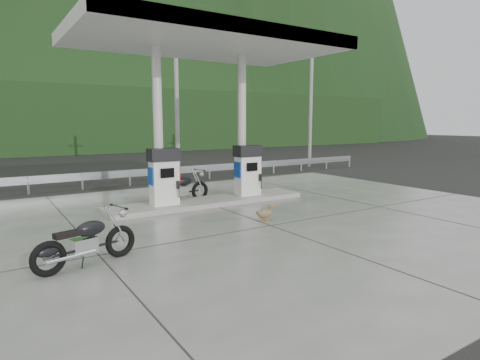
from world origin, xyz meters
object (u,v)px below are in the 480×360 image
motorcycle_left (86,242)px  motorcycle_right (182,189)px  duck (265,214)px  gas_pump_right (248,170)px  gas_pump_left (164,177)px

motorcycle_left → motorcycle_right: (4.15, 4.66, 0.01)m
motorcycle_right → duck: (0.87, -3.65, -0.28)m
gas_pump_right → motorcycle_right: size_ratio=0.88×
motorcycle_right → duck: motorcycle_right is taller
gas_pump_left → motorcycle_left: size_ratio=0.91×
motorcycle_left → duck: bearing=-3.6°
gas_pump_left → motorcycle_right: (0.91, 0.67, -0.57)m
gas_pump_left → motorcycle_right: bearing=36.3°
gas_pump_right → motorcycle_right: (-2.29, 0.67, -0.57)m
duck → gas_pump_left: bearing=123.4°
gas_pump_right → motorcycle_left: size_ratio=0.91×
motorcycle_right → gas_pump_right: bearing=-24.7°
motorcycle_right → motorcycle_left: bearing=-140.1°
gas_pump_right → duck: size_ratio=3.24×
gas_pump_left → duck: 3.57m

